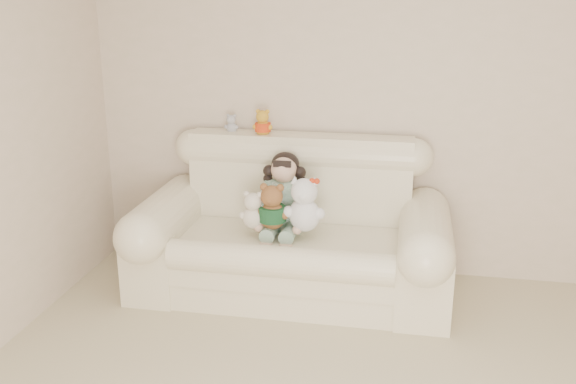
# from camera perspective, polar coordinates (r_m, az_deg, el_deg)

# --- Properties ---
(wall_back) EXTENTS (4.50, 0.00, 4.50)m
(wall_back) POSITION_cam_1_polar(r_m,az_deg,el_deg) (4.55, 10.65, 8.35)
(wall_back) COLOR beige
(wall_back) RESTS_ON ground
(sofa) EXTENTS (2.10, 0.95, 1.03)m
(sofa) POSITION_cam_1_polar(r_m,az_deg,el_deg) (4.32, 0.25, -2.58)
(sofa) COLOR #FFF4CD
(sofa) RESTS_ON floor
(seated_child) EXTENTS (0.33, 0.41, 0.55)m
(seated_child) POSITION_cam_1_polar(r_m,az_deg,el_deg) (4.35, -0.34, 0.03)
(seated_child) COLOR #286B44
(seated_child) RESTS_ON sofa
(brown_teddy) EXTENTS (0.26, 0.22, 0.36)m
(brown_teddy) POSITION_cam_1_polar(r_m,az_deg,el_deg) (4.18, -1.40, -0.91)
(brown_teddy) COLOR brown
(brown_teddy) RESTS_ON sofa
(white_cat) EXTENTS (0.33, 0.30, 0.43)m
(white_cat) POSITION_cam_1_polar(r_m,az_deg,el_deg) (4.14, 1.46, -0.59)
(white_cat) COLOR white
(white_cat) RESTS_ON sofa
(cream_teddy) EXTENTS (0.21, 0.17, 0.29)m
(cream_teddy) POSITION_cam_1_polar(r_m,az_deg,el_deg) (4.21, -3.07, -1.28)
(cream_teddy) COLOR white
(cream_teddy) RESTS_ON sofa
(yellow_mini_bear) EXTENTS (0.17, 0.15, 0.22)m
(yellow_mini_bear) POSITION_cam_1_polar(r_m,az_deg,el_deg) (4.54, -2.23, 6.31)
(yellow_mini_bear) COLOR gold
(yellow_mini_bear) RESTS_ON sofa
(grey_mini_plush) EXTENTS (0.13, 0.12, 0.16)m
(grey_mini_plush) POSITION_cam_1_polar(r_m,az_deg,el_deg) (4.64, -4.98, 6.14)
(grey_mini_plush) COLOR #B8B8BF
(grey_mini_plush) RESTS_ON sofa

